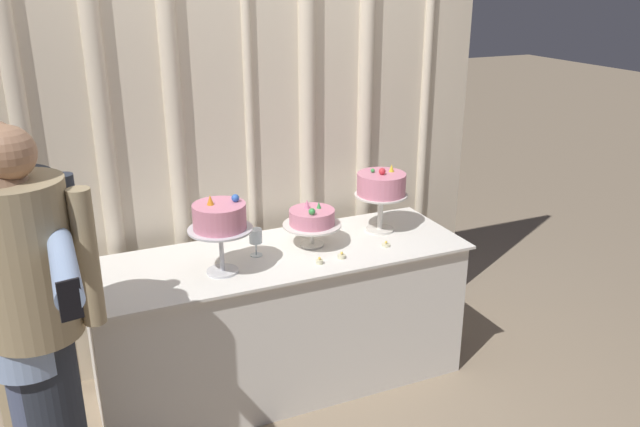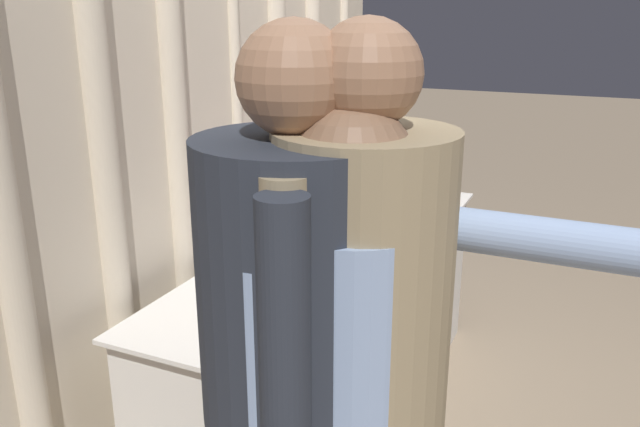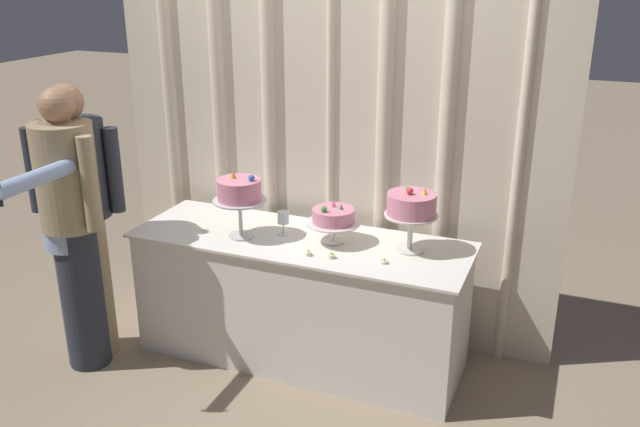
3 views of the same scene
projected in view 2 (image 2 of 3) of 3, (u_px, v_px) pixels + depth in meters
name	position (u px, v px, depth m)	size (l,w,h in m)	color
ground_plane	(357.00, 420.00, 2.76)	(24.00, 24.00, 0.00)	gray
draped_curtain	(225.00, 52.00, 2.49)	(2.88, 0.18, 2.84)	beige
cake_table	(336.00, 334.00, 2.68)	(1.98, 0.68, 0.78)	white
cake_display_leftmost	(325.00, 205.00, 2.15)	(0.31, 0.31, 0.40)	silver
cake_display_center	(350.00, 196.00, 2.69)	(0.31, 0.31, 0.25)	silver
cake_display_rightmost	(375.00, 150.00, 3.06)	(0.30, 0.30, 0.38)	silver
wine_glass	(319.00, 230.00, 2.44)	(0.07, 0.07, 0.14)	silver
tealight_far_left	(396.00, 239.00, 2.60)	(0.04, 0.04, 0.04)	beige
tealight_near_left	(402.00, 230.00, 2.72)	(0.04, 0.04, 0.04)	beige
tealight_near_right	(412.00, 211.00, 2.98)	(0.04, 0.04, 0.03)	beige
guest_man_pink_jacket	(298.00, 412.00, 1.30)	(0.51, 0.49, 1.67)	#9E8966
guest_man_dark_suit	(360.00, 407.00, 1.30)	(0.49, 0.42, 1.68)	#282D38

